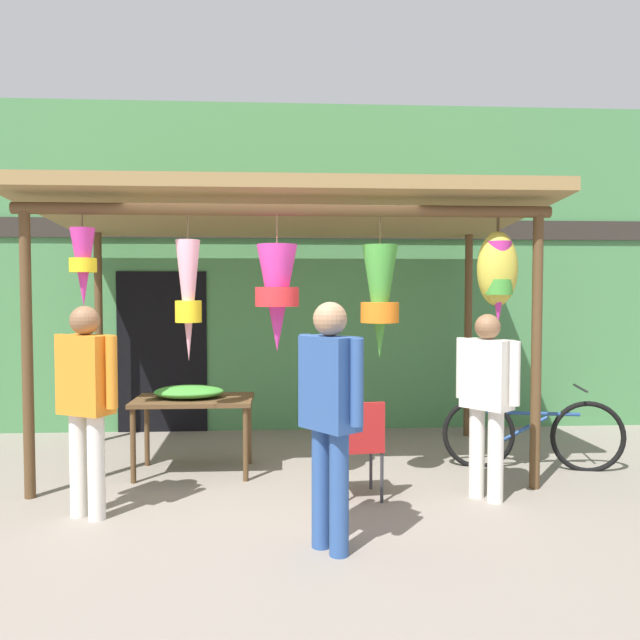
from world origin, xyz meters
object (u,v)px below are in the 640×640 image
display_table (194,407)px  vendor_in_orange (487,391)px  shopper_by_bananas (86,393)px  flower_heap_on_table (190,392)px  folding_chair (358,441)px  parked_bicycle (532,434)px  customer_foreground (330,405)px

display_table → vendor_in_orange: vendor_in_orange is taller
vendor_in_orange → shopper_by_bananas: (-3.21, -0.23, 0.05)m
flower_heap_on_table → vendor_in_orange: (2.59, -0.92, 0.13)m
folding_chair → vendor_in_orange: bearing=-2.6°
flower_heap_on_table → shopper_by_bananas: bearing=-118.4°
parked_bicycle → vendor_in_orange: (-0.75, -0.86, 0.57)m
folding_chair → vendor_in_orange: 1.15m
display_table → parked_bicycle: size_ratio=0.65×
display_table → customer_foreground: 2.23m
shopper_by_bananas → folding_chair: bearing=7.5°
parked_bicycle → vendor_in_orange: bearing=-131.2°
display_table → parked_bicycle: (3.31, -0.05, -0.29)m
vendor_in_orange → customer_foreground: customer_foreground is taller
vendor_in_orange → customer_foreground: size_ratio=0.93×
shopper_by_bananas → vendor_in_orange: bearing=4.1°
parked_bicycle → vendor_in_orange: vendor_in_orange is taller
flower_heap_on_table → parked_bicycle: (3.34, -0.06, -0.44)m
display_table → parked_bicycle: bearing=-0.8°
flower_heap_on_table → shopper_by_bananas: size_ratio=0.40×
vendor_in_orange → shopper_by_bananas: shopper_by_bananas is taller
folding_chair → customer_foreground: 1.16m
display_table → shopper_by_bananas: shopper_by_bananas is taller
folding_chair → shopper_by_bananas: bearing=-172.5°
folding_chair → parked_bicycle: (1.83, 0.81, -0.16)m
parked_bicycle → shopper_by_bananas: (-3.96, -1.09, 0.62)m
folding_chair → vendor_in_orange: size_ratio=0.54×
display_table → vendor_in_orange: (2.56, -0.91, 0.28)m
parked_bicycle → customer_foreground: customer_foreground is taller
parked_bicycle → shopper_by_bananas: 4.15m
folding_chair → customer_foreground: size_ratio=0.50×
flower_heap_on_table → parked_bicycle: 3.37m
folding_chair → shopper_by_bananas: (-2.13, -0.28, 0.46)m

